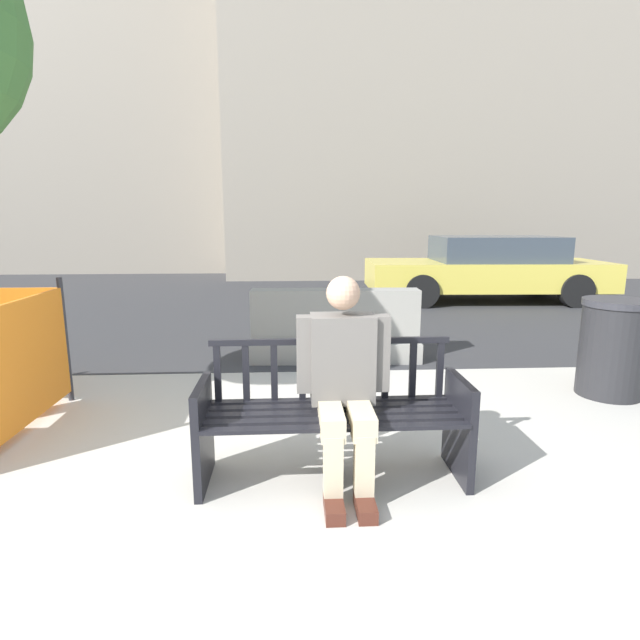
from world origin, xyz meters
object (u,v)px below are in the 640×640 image
(seated_person, at_px, (344,378))
(trash_bin, at_px, (612,348))
(street_bench, at_px, (333,419))
(jersey_barrier_centre, at_px, (335,330))
(car_taxi_near, at_px, (488,268))

(seated_person, distance_m, trash_bin, 3.08)
(street_bench, xyz_separation_m, jersey_barrier_centre, (0.26, 2.86, -0.06))
(car_taxi_near, relative_size, trash_bin, 5.22)
(street_bench, xyz_separation_m, trash_bin, (2.77, 1.41, 0.07))
(street_bench, distance_m, car_taxi_near, 7.98)
(street_bench, relative_size, seated_person, 1.29)
(trash_bin, bearing_deg, street_bench, -153.00)
(seated_person, bearing_deg, trash_bin, 28.48)
(street_bench, bearing_deg, car_taxi_near, 61.88)
(jersey_barrier_centre, height_order, car_taxi_near, car_taxi_near)
(jersey_barrier_centre, xyz_separation_m, car_taxi_near, (3.50, 4.18, 0.33))
(jersey_barrier_centre, bearing_deg, car_taxi_near, 50.04)
(street_bench, distance_m, trash_bin, 3.10)
(seated_person, distance_m, car_taxi_near, 8.00)
(jersey_barrier_centre, distance_m, car_taxi_near, 5.46)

